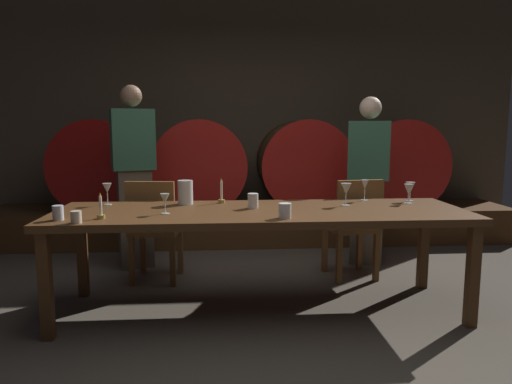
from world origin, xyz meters
TOP-DOWN VIEW (x-y plane):
  - ground_plane at (0.00, 0.00)m, footprint 8.59×8.59m
  - back_wall at (0.00, 2.96)m, footprint 6.61×0.24m
  - barrel_shelf at (0.00, 2.41)m, footprint 5.95×0.90m
  - wine_barrel_far_left at (-1.66, 2.41)m, footprint 1.01×0.92m
  - wine_barrel_center_left at (-0.58, 2.41)m, footprint 1.01×0.92m
  - wine_barrel_center_right at (0.58, 2.41)m, footprint 1.01×0.92m
  - wine_barrel_far_right at (1.65, 2.41)m, footprint 1.01×0.92m
  - dining_table at (-0.07, 0.29)m, footprint 2.89×0.88m
  - chair_left at (-0.92, 0.96)m, footprint 0.44×0.44m
  - chair_right at (0.79, 0.93)m, footprint 0.45×0.45m
  - guest_left at (-1.16, 1.43)m, footprint 0.44×0.35m
  - guest_right at (1.04, 1.40)m, footprint 0.44×0.35m
  - candle_left at (-1.12, 0.05)m, footprint 0.05×0.05m
  - candle_right at (-0.35, 0.61)m, footprint 0.05×0.05m
  - pitcher at (-0.62, 0.58)m, footprint 0.11×0.11m
  - wine_glass_far_left at (-1.20, 0.59)m, footprint 0.07×0.07m
  - wine_glass_left at (-0.73, 0.19)m, footprint 0.06×0.06m
  - wine_glass_center_left at (0.57, 0.43)m, footprint 0.08×0.08m
  - wine_glass_center_right at (0.78, 0.65)m, footprint 0.06×0.06m
  - wine_glass_right at (1.07, 0.48)m, footprint 0.07×0.07m
  - wine_glass_far_right at (1.13, 0.59)m, footprint 0.07×0.07m
  - cup_far_left at (-1.37, 0.02)m, footprint 0.07×0.07m
  - cup_center_left at (-1.23, -0.08)m, footprint 0.06×0.06m
  - cup_center_right at (-0.12, 0.36)m, footprint 0.08×0.08m
  - cup_far_right at (0.06, -0.02)m, footprint 0.08×0.08m

SIDE VIEW (x-z plane):
  - ground_plane at x=0.00m, z-range 0.00..0.00m
  - barrel_shelf at x=0.00m, z-range 0.00..0.39m
  - chair_left at x=-0.92m, z-range 0.05..0.93m
  - chair_right at x=0.79m, z-range 0.05..0.93m
  - dining_table at x=-0.07m, z-range 0.31..1.05m
  - cup_center_left at x=-1.23m, z-range 0.74..0.81m
  - candle_left at x=-1.12m, z-range 0.70..0.87m
  - cup_far_left at x=-1.37m, z-range 0.74..0.83m
  - cup_far_right at x=0.06m, z-range 0.74..0.83m
  - candle_right at x=-0.35m, z-range 0.69..0.89m
  - cup_center_right at x=-0.12m, z-range 0.74..0.85m
  - guest_right at x=1.04m, z-range 0.02..1.61m
  - pitcher at x=-0.62m, z-range 0.74..0.92m
  - wine_glass_left at x=-0.73m, z-range 0.77..0.90m
  - wine_glass_right at x=1.07m, z-range 0.77..0.92m
  - wine_glass_far_right at x=1.13m, z-range 0.77..0.92m
  - wine_glass_center_left at x=0.57m, z-range 0.78..0.94m
  - wine_glass_far_left at x=-1.20m, z-range 0.78..0.94m
  - wine_glass_center_right at x=0.78m, z-range 0.78..0.94m
  - guest_left at x=-1.16m, z-range 0.02..1.71m
  - wine_barrel_far_left at x=-1.66m, z-range 0.38..1.39m
  - wine_barrel_center_left at x=-0.58m, z-range 0.38..1.39m
  - wine_barrel_center_right at x=0.58m, z-range 0.38..1.39m
  - wine_barrel_far_right at x=1.65m, z-range 0.38..1.39m
  - back_wall at x=0.00m, z-range 0.00..2.99m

